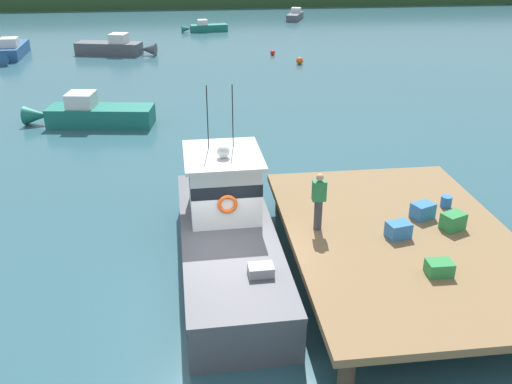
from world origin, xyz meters
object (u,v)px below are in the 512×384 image
object	(u,v)px
main_fishing_boat	(226,228)
crate_single_far	(439,268)
moored_boat_outer_mooring	(92,114)
moored_boat_off_the_point	(206,27)
bait_bucket	(446,202)
mooring_buoy_outer	(273,53)
mooring_buoy_channel_marker	(300,61)
moored_boat_mid_harbor	(12,50)
crate_stack_near_edge	(398,230)
crate_stack_mid_dock	(423,211)
moored_boat_far_right	(114,47)
deckhand_by_the_boat	(319,200)
moored_boat_far_left	(295,15)
crate_single_by_cleat	(453,221)

from	to	relation	value
main_fishing_boat	crate_single_far	size ratio (longest dim) A/B	16.40
moored_boat_outer_mooring	moored_boat_off_the_point	xyz separation A→B (m)	(6.59, 27.03, -0.17)
bait_bucket	moored_boat_outer_mooring	distance (m)	17.65
mooring_buoy_outer	mooring_buoy_channel_marker	bearing A→B (deg)	-67.04
moored_boat_mid_harbor	mooring_buoy_outer	xyz separation A→B (m)	(19.28, -1.60, -0.32)
crate_stack_near_edge	crate_stack_mid_dock	xyz separation A→B (m)	(1.06, 0.97, 0.01)
moored_boat_off_the_point	moored_boat_far_right	bearing A→B (deg)	-126.69
deckhand_by_the_boat	moored_boat_outer_mooring	xyz separation A→B (m)	(-7.99, 13.74, -1.51)
main_fishing_boat	crate_stack_near_edge	distance (m)	4.69
moored_boat_far_right	moored_boat_far_left	xyz separation A→B (m)	(17.04, 16.45, -0.14)
bait_bucket	moored_boat_far_right	distance (m)	32.71
crate_single_far	moored_boat_far_left	xyz separation A→B (m)	(5.97, 49.95, -0.98)
crate_single_by_cleat	moored_boat_far_left	size ratio (longest dim) A/B	0.13
crate_stack_mid_dock	mooring_buoy_channel_marker	distance (m)	25.65
crate_stack_near_edge	mooring_buoy_outer	xyz separation A→B (m)	(1.15, 29.90, -1.22)
crate_stack_near_edge	moored_boat_far_right	distance (m)	33.44
crate_single_far	moored_boat_far_left	bearing A→B (deg)	83.18
moored_boat_mid_harbor	mooring_buoy_outer	size ratio (longest dim) A/B	15.40
crate_stack_mid_dock	moored_boat_far_right	world-z (taller)	crate_stack_mid_dock
crate_single_far	moored_boat_far_right	world-z (taller)	moored_boat_far_right
crate_stack_mid_dock	moored_boat_off_the_point	distance (m)	40.75
moored_boat_mid_harbor	moored_boat_off_the_point	world-z (taller)	moored_boat_mid_harbor
deckhand_by_the_boat	moored_boat_far_left	world-z (taller)	deckhand_by_the_boat
crate_single_far	moored_boat_outer_mooring	size ratio (longest dim) A/B	0.09
main_fishing_boat	crate_stack_near_edge	size ratio (longest dim) A/B	16.40
crate_stack_mid_dock	deckhand_by_the_boat	bearing A→B (deg)	-174.85
moored_boat_outer_mooring	mooring_buoy_channel_marker	distance (m)	17.47
crate_single_far	deckhand_by_the_boat	world-z (taller)	deckhand_by_the_boat
crate_stack_mid_dock	bait_bucket	xyz separation A→B (m)	(0.96, 0.57, -0.05)
main_fishing_boat	mooring_buoy_channel_marker	size ratio (longest dim) A/B	19.72
crate_single_far	moored_boat_outer_mooring	distance (m)	19.30
crate_single_by_cleat	moored_boat_far_left	xyz separation A→B (m)	(4.69, 47.87, -1.04)
deckhand_by_the_boat	moored_boat_off_the_point	bearing A→B (deg)	91.96
crate_stack_near_edge	mooring_buoy_outer	size ratio (longest dim) A/B	1.58
main_fishing_boat	moored_boat_off_the_point	size ratio (longest dim) A/B	2.28
crate_stack_near_edge	mooring_buoy_channel_marker	xyz separation A→B (m)	(2.57, 26.55, -1.16)
crate_stack_near_edge	moored_boat_far_right	world-z (taller)	crate_stack_near_edge
moored_boat_outer_mooring	moored_boat_far_left	world-z (taller)	moored_boat_outer_mooring
crate_single_by_cleat	deckhand_by_the_boat	xyz separation A→B (m)	(-3.65, 0.45, 0.63)
crate_stack_near_edge	moored_boat_far_left	bearing A→B (deg)	82.52
main_fishing_boat	moored_boat_mid_harbor	distance (m)	33.07
crate_stack_near_edge	moored_boat_outer_mooring	size ratio (longest dim) A/B	0.09
moored_boat_far_right	deckhand_by_the_boat	bearing A→B (deg)	-74.31
deckhand_by_the_boat	main_fishing_boat	bearing A→B (deg)	164.09
deckhand_by_the_boat	crate_single_far	bearing A→B (deg)	-46.96
crate_single_far	main_fishing_boat	bearing A→B (deg)	146.11
moored_boat_outer_mooring	mooring_buoy_outer	size ratio (longest dim) A/B	16.68
moored_boat_far_right	crate_single_far	bearing A→B (deg)	-71.72
crate_stack_mid_dock	moored_boat_mid_harbor	distance (m)	36.07
crate_stack_mid_dock	moored_boat_mid_harbor	world-z (taller)	crate_stack_mid_dock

